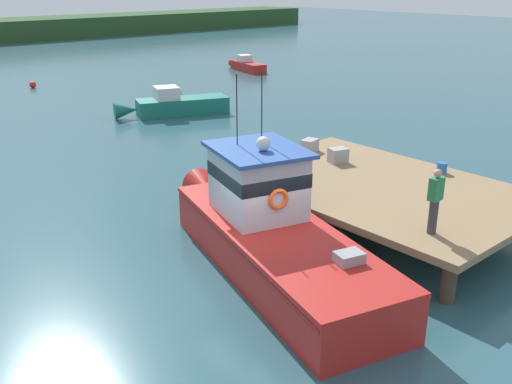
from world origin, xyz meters
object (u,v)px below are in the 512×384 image
(main_fishing_boat, at_px, (269,229))
(crate_stack_mid_dock, at_px, (289,179))
(moored_boat_far_right, at_px, (175,105))
(mooring_buoy_inshore, at_px, (33,85))
(mooring_buoy_outer, at_px, (178,91))
(crate_stack_near_edge, at_px, (310,145))
(bait_bucket, at_px, (442,168))
(crate_single_far, at_px, (338,155))
(deckhand_by_the_boat, at_px, (435,200))
(moored_boat_outer_mooring, at_px, (246,65))

(main_fishing_boat, distance_m, crate_stack_mid_dock, 2.91)
(main_fishing_boat, bearing_deg, moored_boat_far_right, 63.81)
(mooring_buoy_inshore, bearing_deg, mooring_buoy_outer, -54.61)
(crate_stack_near_edge, distance_m, mooring_buoy_outer, 18.23)
(bait_bucket, relative_size, mooring_buoy_inshore, 0.78)
(crate_stack_mid_dock, bearing_deg, mooring_buoy_inshore, 83.86)
(crate_stack_near_edge, relative_size, crate_single_far, 1.00)
(main_fishing_boat, bearing_deg, mooring_buoy_inshore, 79.72)
(bait_bucket, distance_m, moored_boat_far_right, 17.03)
(crate_single_far, bearing_deg, main_fishing_boat, -156.87)
(crate_stack_near_edge, xyz_separation_m, deckhand_by_the_boat, (-2.88, -6.83, 0.64))
(mooring_buoy_outer, bearing_deg, crate_stack_near_edge, -109.19)
(crate_single_far, xyz_separation_m, mooring_buoy_inshore, (0.15, 27.20, -1.22))
(moored_boat_far_right, height_order, mooring_buoy_inshore, moored_boat_far_right)
(bait_bucket, height_order, moored_boat_outer_mooring, bait_bucket)
(main_fishing_boat, distance_m, deckhand_by_the_boat, 4.13)
(crate_single_far, xyz_separation_m, bait_bucket, (1.61, -2.94, -0.07))
(main_fishing_boat, height_order, deckhand_by_the_boat, main_fishing_boat)
(moored_boat_far_right, xyz_separation_m, mooring_buoy_outer, (3.38, 4.67, -0.30))
(crate_single_far, height_order, moored_boat_far_right, crate_single_far)
(bait_bucket, distance_m, mooring_buoy_outer, 22.14)
(crate_stack_near_edge, height_order, moored_boat_far_right, crate_stack_near_edge)
(deckhand_by_the_boat, bearing_deg, moored_boat_far_right, 74.21)
(crate_stack_near_edge, bearing_deg, mooring_buoy_outer, 70.81)
(main_fishing_boat, relative_size, crate_stack_mid_dock, 16.55)
(mooring_buoy_inshore, bearing_deg, crate_stack_mid_dock, -96.14)
(crate_stack_mid_dock, xyz_separation_m, mooring_buoy_outer, (9.03, 19.23, -1.13))
(moored_boat_outer_mooring, bearing_deg, moored_boat_far_right, -144.24)
(moored_boat_outer_mooring, bearing_deg, main_fishing_boat, -129.47)
(crate_stack_near_edge, height_order, mooring_buoy_inshore, crate_stack_near_edge)
(crate_single_far, bearing_deg, crate_stack_near_edge, 82.04)
(main_fishing_boat, distance_m, mooring_buoy_outer, 23.82)
(moored_boat_far_right, bearing_deg, crate_stack_mid_dock, -111.18)
(crate_stack_mid_dock, relative_size, moored_boat_far_right, 0.10)
(crate_single_far, distance_m, bait_bucket, 3.35)
(main_fishing_boat, xyz_separation_m, mooring_buoy_outer, (11.37, 20.91, -0.77))
(crate_stack_near_edge, relative_size, bait_bucket, 1.76)
(crate_stack_near_edge, distance_m, moored_boat_outer_mooring, 27.14)
(moored_boat_far_right, height_order, mooring_buoy_outer, moored_boat_far_right)
(moored_boat_outer_mooring, bearing_deg, crate_stack_near_edge, -125.67)
(crate_stack_mid_dock, relative_size, crate_stack_near_edge, 1.00)
(deckhand_by_the_boat, relative_size, moored_boat_far_right, 0.27)
(mooring_buoy_outer, bearing_deg, mooring_buoy_inshore, 125.39)
(crate_stack_near_edge, distance_m, moored_boat_far_right, 12.81)
(bait_bucket, bearing_deg, moored_boat_far_right, 85.94)
(crate_stack_near_edge, bearing_deg, moored_boat_far_right, 78.28)
(crate_stack_near_edge, height_order, deckhand_by_the_boat, deckhand_by_the_boat)
(main_fishing_boat, xyz_separation_m, moored_boat_far_right, (7.99, 16.24, -0.47))
(crate_stack_near_edge, xyz_separation_m, moored_boat_far_right, (2.60, 12.51, -0.89))
(crate_stack_mid_dock, relative_size, bait_bucket, 1.76)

